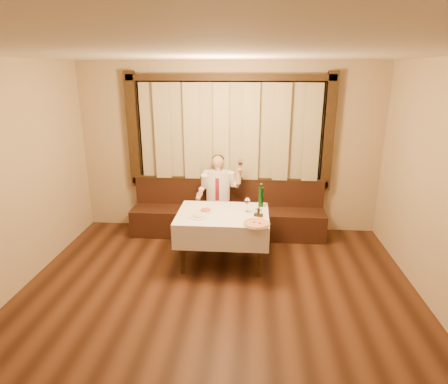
# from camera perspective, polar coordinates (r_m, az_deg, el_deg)

# --- Properties ---
(room) EXTENTS (5.01, 6.01, 2.81)m
(room) POSITION_cam_1_polar(r_m,az_deg,el_deg) (4.30, -0.98, 2.55)
(room) COLOR black
(room) RESTS_ON ground
(banquette) EXTENTS (3.20, 0.61, 0.94)m
(banquette) POSITION_cam_1_polar(r_m,az_deg,el_deg) (6.33, 0.59, -3.66)
(banquette) COLOR black
(banquette) RESTS_ON ground
(dining_table) EXTENTS (1.27, 0.97, 0.76)m
(dining_table) POSITION_cam_1_polar(r_m,az_deg,el_deg) (5.26, -0.17, -4.29)
(dining_table) COLOR black
(dining_table) RESTS_ON ground
(pizza) EXTENTS (0.35, 0.35, 0.04)m
(pizza) POSITION_cam_1_polar(r_m,az_deg,el_deg) (4.85, 4.98, -4.81)
(pizza) COLOR white
(pizza) RESTS_ON dining_table
(pasta_red) EXTENTS (0.24, 0.24, 0.08)m
(pasta_red) POSITION_cam_1_polar(r_m,az_deg,el_deg) (5.27, -2.81, -2.65)
(pasta_red) COLOR white
(pasta_red) RESTS_ON dining_table
(pasta_cream) EXTENTS (0.26, 0.26, 0.09)m
(pasta_cream) POSITION_cam_1_polar(r_m,az_deg,el_deg) (5.08, -3.97, -3.44)
(pasta_cream) COLOR white
(pasta_cream) RESTS_ON dining_table
(green_bottle) EXTENTS (0.08, 0.08, 0.35)m
(green_bottle) POSITION_cam_1_polar(r_m,az_deg,el_deg) (5.45, 5.66, -0.70)
(green_bottle) COLOR #104C13
(green_bottle) RESTS_ON dining_table
(table_wine_glass) EXTENTS (0.08, 0.08, 0.21)m
(table_wine_glass) POSITION_cam_1_polar(r_m,az_deg,el_deg) (5.22, 3.57, -1.47)
(table_wine_glass) COLOR white
(table_wine_glass) RESTS_ON dining_table
(cruet_caddy) EXTENTS (0.13, 0.09, 0.12)m
(cruet_caddy) POSITION_cam_1_polar(r_m,az_deg,el_deg) (5.11, 5.26, -3.26)
(cruet_caddy) COLOR black
(cruet_caddy) RESTS_ON dining_table
(seated_man) EXTENTS (0.73, 0.55, 1.36)m
(seated_man) POSITION_cam_1_polar(r_m,az_deg,el_deg) (6.10, -0.93, 0.33)
(seated_man) COLOR black
(seated_man) RESTS_ON ground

